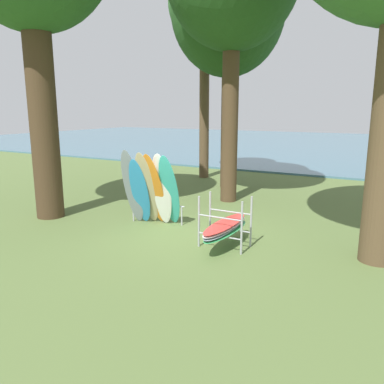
{
  "coord_description": "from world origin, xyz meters",
  "views": [
    {
      "loc": [
        4.59,
        -8.41,
        3.28
      ],
      "look_at": [
        -0.3,
        0.41,
        1.1
      ],
      "focal_mm": 36.09,
      "sensor_mm": 36.0,
      "label": 1
    }
  ],
  "objects_px": {
    "tree_far_right_back": "(205,5)",
    "board_storage_rack": "(225,227)",
    "tree_mid_behind": "(228,10)",
    "leaning_board_pile": "(151,190)"
  },
  "relations": [
    {
      "from": "tree_mid_behind",
      "to": "board_storage_rack",
      "type": "height_order",
      "value": "tree_mid_behind"
    },
    {
      "from": "leaning_board_pile",
      "to": "tree_far_right_back",
      "type": "bearing_deg",
      "value": 106.83
    },
    {
      "from": "leaning_board_pile",
      "to": "tree_mid_behind",
      "type": "bearing_deg",
      "value": 94.6
    },
    {
      "from": "tree_mid_behind",
      "to": "tree_far_right_back",
      "type": "relative_size",
      "value": 0.98
    },
    {
      "from": "board_storage_rack",
      "to": "tree_mid_behind",
      "type": "bearing_deg",
      "value": 114.31
    },
    {
      "from": "tree_far_right_back",
      "to": "leaning_board_pile",
      "type": "distance_m",
      "value": 10.65
    },
    {
      "from": "tree_far_right_back",
      "to": "board_storage_rack",
      "type": "bearing_deg",
      "value": -59.67
    },
    {
      "from": "tree_mid_behind",
      "to": "board_storage_rack",
      "type": "relative_size",
      "value": 4.6
    },
    {
      "from": "tree_far_right_back",
      "to": "board_storage_rack",
      "type": "xyz_separation_m",
      "value": [
        4.92,
        -8.41,
        -7.32
      ]
    },
    {
      "from": "board_storage_rack",
      "to": "tree_far_right_back",
      "type": "bearing_deg",
      "value": 120.33
    }
  ]
}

